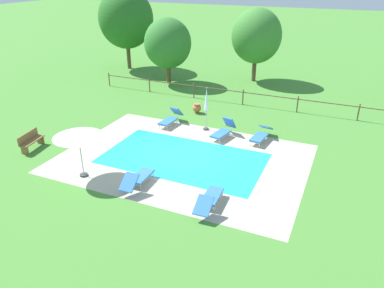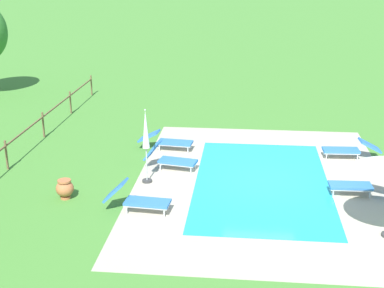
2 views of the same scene
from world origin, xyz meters
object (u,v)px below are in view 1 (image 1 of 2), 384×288
object	(u,v)px
sun_lounger_north_end	(210,199)
tree_east_mid	(126,19)
sun_lounger_north_mid	(138,178)
patio_umbrella_closed_row_west	(206,103)
wooden_bench_lawn_side	(31,140)
tree_west_mid	(168,43)
terracotta_urn_near_fence	(197,108)
sun_lounger_south_near_corner	(261,134)
sun_lounger_north_near_steps	(223,130)
tree_far_west	(257,36)
sun_lounger_north_far	(171,118)
patio_umbrella_open_foreground	(78,133)

from	to	relation	value
sun_lounger_north_end	tree_east_mid	bearing A→B (deg)	130.21
tree_east_mid	sun_lounger_north_end	bearing A→B (deg)	-49.79
sun_lounger_north_mid	sun_lounger_north_end	xyz separation A→B (m)	(3.30, -0.21, -0.01)
sun_lounger_north_end	patio_umbrella_closed_row_west	xyz separation A→B (m)	(-2.94, 6.94, 1.24)
wooden_bench_lawn_side	tree_west_mid	xyz separation A→B (m)	(0.86, 13.54, 2.64)
terracotta_urn_near_fence	tree_west_mid	size ratio (longest dim) A/B	0.12
wooden_bench_lawn_side	tree_east_mid	world-z (taller)	tree_east_mid
sun_lounger_north_end	sun_lounger_south_near_corner	distance (m)	6.73
sun_lounger_south_near_corner	patio_umbrella_closed_row_west	distance (m)	3.46
sun_lounger_north_near_steps	patio_umbrella_closed_row_west	xyz separation A→B (m)	(-1.24, 0.61, 1.20)
sun_lounger_north_mid	patio_umbrella_closed_row_west	distance (m)	6.85
sun_lounger_north_mid	patio_umbrella_closed_row_west	world-z (taller)	patio_umbrella_closed_row_west
tree_far_west	sun_lounger_north_far	bearing A→B (deg)	-99.81
wooden_bench_lawn_side	sun_lounger_south_near_corner	bearing A→B (deg)	28.56
wooden_bench_lawn_side	tree_east_mid	bearing A→B (deg)	105.80
sun_lounger_south_near_corner	tree_east_mid	size ratio (longest dim) A/B	0.31
sun_lounger_north_near_steps	tree_far_west	world-z (taller)	tree_far_west
sun_lounger_south_near_corner	tree_east_mid	xyz separation A→B (m)	(-15.01, 10.70, 4.01)
sun_lounger_north_far	patio_umbrella_closed_row_west	xyz separation A→B (m)	(2.17, 0.14, 1.21)
sun_lounger_north_far	sun_lounger_south_near_corner	world-z (taller)	sun_lounger_north_far
wooden_bench_lawn_side	terracotta_urn_near_fence	distance (m)	9.89
patio_umbrella_open_foreground	tree_west_mid	world-z (taller)	tree_west_mid
patio_umbrella_open_foreground	wooden_bench_lawn_side	size ratio (longest dim) A/B	1.47
patio_umbrella_open_foreground	tree_west_mid	size ratio (longest dim) A/B	0.46
sun_lounger_north_near_steps	sun_lounger_north_far	bearing A→B (deg)	172.17
sun_lounger_north_end	sun_lounger_north_far	bearing A→B (deg)	126.94
tree_far_west	tree_east_mid	size ratio (longest dim) A/B	0.82
tree_east_mid	tree_far_west	bearing A→B (deg)	2.54
tree_far_west	tree_west_mid	xyz separation A→B (m)	(-6.05, -3.32, -0.46)
sun_lounger_north_near_steps	sun_lounger_south_near_corner	size ratio (longest dim) A/B	0.90
sun_lounger_north_far	tree_west_mid	size ratio (longest dim) A/B	0.39
sun_lounger_north_mid	patio_umbrella_closed_row_west	size ratio (longest dim) A/B	0.82
sun_lounger_south_near_corner	wooden_bench_lawn_side	distance (m)	11.82
sun_lounger_north_mid	terracotta_urn_near_fence	world-z (taller)	sun_lounger_north_mid
sun_lounger_north_near_steps	sun_lounger_north_end	size ratio (longest dim) A/B	0.91
patio_umbrella_closed_row_west	tree_west_mid	size ratio (longest dim) A/B	0.49
sun_lounger_north_near_steps	sun_lounger_north_end	distance (m)	6.56
sun_lounger_north_far	tree_far_west	bearing A→B (deg)	80.19
sun_lounger_north_mid	tree_east_mid	world-z (taller)	tree_east_mid
sun_lounger_south_near_corner	patio_umbrella_open_foreground	distance (m)	9.36
sun_lounger_north_far	sun_lounger_south_near_corner	bearing A→B (deg)	-0.83
sun_lounger_north_mid	sun_lounger_north_far	bearing A→B (deg)	105.39
patio_umbrella_closed_row_west	tree_east_mid	distance (m)	16.02
sun_lounger_north_end	wooden_bench_lawn_side	world-z (taller)	wooden_bench_lawn_side
sun_lounger_north_mid	patio_umbrella_closed_row_west	bearing A→B (deg)	86.93
sun_lounger_north_end	patio_umbrella_closed_row_west	bearing A→B (deg)	112.97
sun_lounger_north_end	terracotta_urn_near_fence	size ratio (longest dim) A/B	3.41
patio_umbrella_closed_row_west	tree_far_west	bearing A→B (deg)	91.30
patio_umbrella_closed_row_west	tree_east_mid	bearing A→B (deg)	138.35
patio_umbrella_closed_row_west	patio_umbrella_open_foreground	bearing A→B (deg)	-113.17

